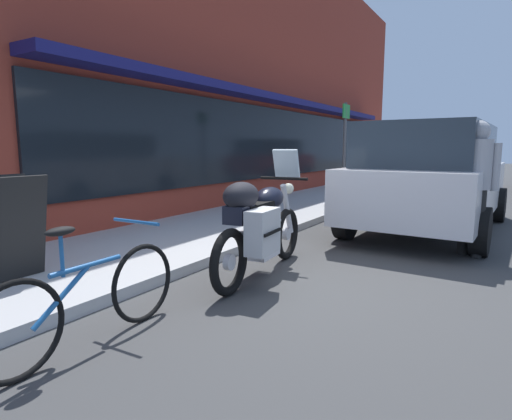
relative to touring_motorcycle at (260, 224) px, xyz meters
The scene contains 10 objects.
ground_plane 0.75m from the touring_motorcycle, 76.33° to the right, with size 80.00×80.00×0.00m, color #3C3C3C.
storefront_building 7.99m from the touring_motorcycle, 27.01° to the left, with size 21.04×0.90×7.23m.
sidewalk_curb 9.33m from the touring_motorcycle, 12.29° to the left, with size 30.00×2.47×0.12m.
touring_motorcycle is the anchor object (origin of this frame).
parked_bicycle 2.06m from the touring_motorcycle, behind, with size 1.71×0.48×0.92m.
parked_minivan 4.04m from the touring_motorcycle, 16.53° to the right, with size 4.85×2.28×1.80m.
pedestrian_walking 3.01m from the touring_motorcycle, 39.97° to the right, with size 0.42×0.56×1.77m.
sandwich_board_sign 2.49m from the touring_motorcycle, 129.99° to the left, with size 0.55×0.43×1.04m.
parking_sign_pole 5.87m from the touring_motorcycle, 10.54° to the left, with size 0.44×0.07×2.34m.
parked_car_down_block 13.07m from the touring_motorcycle, ahead, with size 4.92×2.30×1.79m.
Camera 1 is at (-3.97, -1.85, 1.43)m, focal length 29.44 mm.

